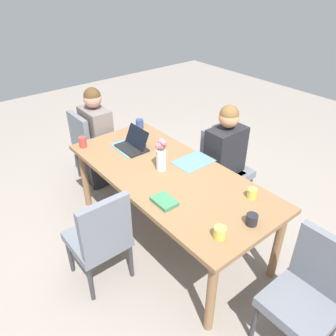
{
  "coord_description": "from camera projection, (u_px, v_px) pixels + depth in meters",
  "views": [
    {
      "loc": [
        1.91,
        -1.54,
        2.33
      ],
      "look_at": [
        0.0,
        0.0,
        0.8
      ],
      "focal_mm": 35.05,
      "sensor_mm": 36.0,
      "label": 1
    }
  ],
  "objects": [
    {
      "name": "placemat_far_left_near",
      "position": [
        193.0,
        161.0,
        3.09
      ],
      "size": [
        0.27,
        0.36,
        0.0
      ],
      "primitive_type": "cube",
      "rotation": [
        0.0,
        0.0,
        -1.55
      ],
      "color": "slate",
      "rests_on": "dining_table"
    },
    {
      "name": "coffee_mug_near_left",
      "position": [
        252.0,
        193.0,
        2.59
      ],
      "size": [
        0.08,
        0.08,
        0.08
      ],
      "primitive_type": "cylinder",
      "color": "#DBC64C",
      "rests_on": "dining_table"
    },
    {
      "name": "person_far_left_near",
      "position": [
        224.0,
        165.0,
        3.45
      ],
      "size": [
        0.36,
        0.4,
        1.19
      ],
      "color": "#2D2D33",
      "rests_on": "ground_plane"
    },
    {
      "name": "chair_head_right_right_near",
      "position": [
        309.0,
        291.0,
        2.16
      ],
      "size": [
        0.44,
        0.44,
        0.9
      ],
      "color": "slate",
      "rests_on": "ground_plane"
    },
    {
      "name": "person_head_left_left_mid",
      "position": [
        98.0,
        142.0,
        3.89
      ],
      "size": [
        0.4,
        0.36,
        1.19
      ],
      "color": "#2D2D33",
      "rests_on": "ground_plane"
    },
    {
      "name": "placemat_head_left_left_mid",
      "position": [
        129.0,
        147.0,
        3.32
      ],
      "size": [
        0.37,
        0.28,
        0.0
      ],
      "primitive_type": "cube",
      "rotation": [
        0.0,
        0.0,
        -0.06
      ],
      "color": "slate",
      "rests_on": "dining_table"
    },
    {
      "name": "dining_table",
      "position": [
        168.0,
        180.0,
        2.96
      ],
      "size": [
        2.08,
        0.94,
        0.75
      ],
      "color": "olive",
      "rests_on": "ground_plane"
    },
    {
      "name": "coffee_mug_centre_left",
      "position": [
        140.0,
        124.0,
        3.69
      ],
      "size": [
        0.08,
        0.08,
        0.1
      ],
      "primitive_type": "cylinder",
      "color": "#33477A",
      "rests_on": "dining_table"
    },
    {
      "name": "flower_vase",
      "position": [
        161.0,
        154.0,
        2.89
      ],
      "size": [
        0.1,
        0.1,
        0.31
      ],
      "color": "silver",
      "rests_on": "dining_table"
    },
    {
      "name": "chair_far_left_near",
      "position": [
        222.0,
        163.0,
        3.55
      ],
      "size": [
        0.44,
        0.44,
        0.9
      ],
      "color": "slate",
      "rests_on": "ground_plane"
    },
    {
      "name": "coffee_mug_centre_right",
      "position": [
        83.0,
        142.0,
        3.31
      ],
      "size": [
        0.07,
        0.07,
        0.11
      ],
      "primitive_type": "cylinder",
      "color": "#AD3D38",
      "rests_on": "dining_table"
    },
    {
      "name": "chair_near_left_far",
      "position": [
        101.0,
        236.0,
        2.6
      ],
      "size": [
        0.44,
        0.44,
        0.9
      ],
      "color": "slate",
      "rests_on": "ground_plane"
    },
    {
      "name": "ground_plane",
      "position": [
        168.0,
        235.0,
        3.32
      ],
      "size": [
        10.0,
        10.0,
        0.0
      ],
      "primitive_type": "plane",
      "color": "gray"
    },
    {
      "name": "coffee_mug_far_left",
      "position": [
        252.0,
        220.0,
        2.33
      ],
      "size": [
        0.09,
        0.09,
        0.08
      ],
      "primitive_type": "cylinder",
      "color": "#232328",
      "rests_on": "dining_table"
    },
    {
      "name": "coffee_mug_near_right",
      "position": [
        220.0,
        233.0,
        2.21
      ],
      "size": [
        0.09,
        0.09,
        0.09
      ],
      "primitive_type": "cylinder",
      "color": "#DBC64C",
      "rests_on": "dining_table"
    },
    {
      "name": "chair_head_left_left_mid",
      "position": [
        90.0,
        144.0,
        3.91
      ],
      "size": [
        0.44,
        0.44,
        0.9
      ],
      "color": "slate",
      "rests_on": "ground_plane"
    },
    {
      "name": "laptop_head_left_left_mid",
      "position": [
        133.0,
        145.0,
        3.29
      ],
      "size": [
        0.32,
        0.22,
        0.2
      ],
      "color": "black",
      "rests_on": "dining_table"
    },
    {
      "name": "book_red_cover",
      "position": [
        164.0,
        201.0,
        2.55
      ],
      "size": [
        0.2,
        0.14,
        0.03
      ],
      "primitive_type": "cube",
      "rotation": [
        0.0,
        0.0,
        -0.01
      ],
      "color": "#3D7F56",
      "rests_on": "dining_table"
    }
  ]
}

